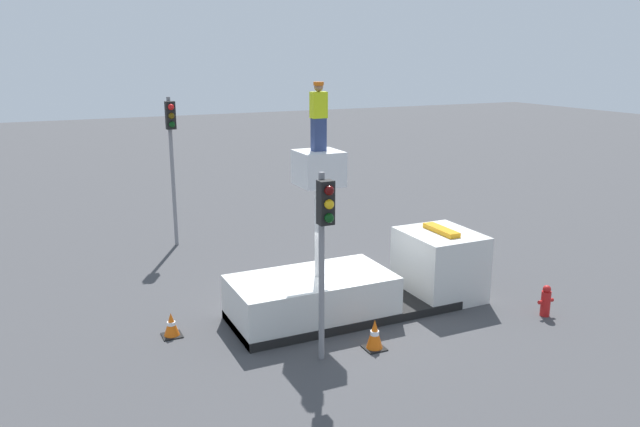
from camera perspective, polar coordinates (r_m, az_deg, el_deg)
ground_plane at (r=17.78m, az=2.22°, el=-9.13°), size 120.00×120.00×0.00m
bucket_truck at (r=17.73m, az=3.97°, el=-6.28°), size 7.41×2.38×4.67m
worker at (r=16.03m, az=-0.13°, el=8.86°), size 0.40×0.26×1.75m
traffic_light_pole at (r=14.04m, az=0.41°, el=-1.59°), size 0.34×0.57×4.54m
traffic_light_across at (r=23.55m, az=-13.41°, el=6.33°), size 0.34×0.57×5.59m
fire_hydrant at (r=18.56m, az=19.94°, el=-7.52°), size 0.50×0.26×0.90m
traffic_cone_rear at (r=16.78m, az=-13.44°, el=-9.90°), size 0.50×0.50×0.64m
traffic_cone_curbside at (r=15.71m, az=5.01°, el=-11.01°), size 0.51×0.51×0.77m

